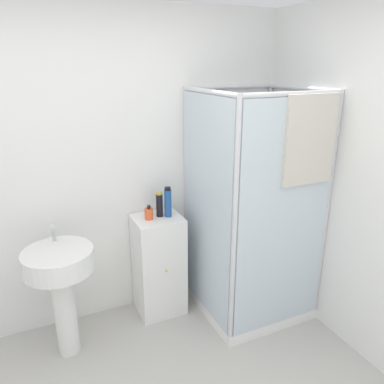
% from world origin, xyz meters
% --- Properties ---
extents(wall_back, '(6.40, 0.06, 2.50)m').
position_xyz_m(wall_back, '(0.00, 1.70, 1.25)').
color(wall_back, white).
rests_on(wall_back, ground_plane).
extents(shower_enclosure, '(0.86, 0.89, 1.89)m').
position_xyz_m(shower_enclosure, '(1.19, 1.16, 0.54)').
color(shower_enclosure, white).
rests_on(shower_enclosure, ground_plane).
extents(vanity_cabinet, '(0.39, 0.37, 0.88)m').
position_xyz_m(vanity_cabinet, '(0.50, 1.49, 0.44)').
color(vanity_cabinet, white).
rests_on(vanity_cabinet, ground_plane).
extents(sink, '(0.49, 0.49, 0.98)m').
position_xyz_m(sink, '(-0.30, 1.29, 0.63)').
color(sink, white).
rests_on(sink, ground_plane).
extents(soap_dispenser, '(0.07, 0.07, 0.13)m').
position_xyz_m(soap_dispenser, '(0.43, 1.49, 0.93)').
color(soap_dispenser, '#E5562D').
rests_on(soap_dispenser, vanity_cabinet).
extents(shampoo_bottle_tall_black, '(0.05, 0.05, 0.21)m').
position_xyz_m(shampoo_bottle_tall_black, '(0.53, 1.51, 0.98)').
color(shampoo_bottle_tall_black, black).
rests_on(shampoo_bottle_tall_black, vanity_cabinet).
extents(shampoo_bottle_blue, '(0.06, 0.06, 0.25)m').
position_xyz_m(shampoo_bottle_blue, '(0.59, 1.48, 1.00)').
color(shampoo_bottle_blue, '#1E4C93').
rests_on(shampoo_bottle_blue, vanity_cabinet).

